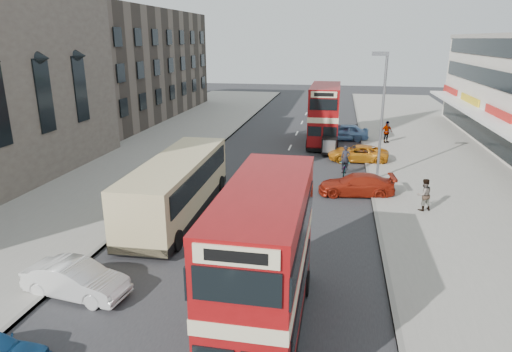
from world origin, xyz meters
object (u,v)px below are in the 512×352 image
Objects in this scene: car_right_a at (356,185)px; car_right_b at (358,153)px; street_lamp at (382,107)px; car_right_c at (343,132)px; car_left_front at (76,279)px; coach at (177,185)px; cyclist at (345,165)px; pedestrian_near at (424,194)px; pedestrian_far at (387,132)px; bus_second at (325,114)px; bus_main at (265,262)px.

car_right_b is (0.34, 7.72, -0.02)m from car_right_a.
street_lamp is 1.83× the size of car_right_c.
car_left_front is 16.38m from car_right_a.
cyclist is (8.62, 8.81, -0.98)m from coach.
street_lamp is at bearing 151.40° from car_right_a.
car_right_a is 4.07m from pedestrian_near.
car_left_front is 29.85m from pedestrian_far.
car_right_b is at bearing -19.45° from car_left_front.
car_right_c is at bearing -134.88° from bus_second.
coach is 2.40× the size of car_right_a.
car_right_a is 7.72m from car_right_b.
pedestrian_near is (2.03, -5.38, -3.76)m from street_lamp.
bus_main is 4.83× the size of pedestrian_near.
car_left_front is 29.36m from car_right_c.
pedestrian_far reaches higher than car_right_c.
car_left_front is 17.25m from pedestrian_near.
bus_main is 1.92× the size of car_right_a.
car_right_b is at bearing 116.58° from bus_second.
coach is at bearing -35.59° from car_right_b.
street_lamp is 4.64m from cyclist.
car_right_a is at bearing -76.77° from cyclist.
pedestrian_far reaches higher than car_right_a.
bus_main reaches higher than pedestrian_near.
street_lamp reaches higher than pedestrian_far.
pedestrian_far is (12.20, 18.80, -0.55)m from coach.
coach is at bearing -67.75° from car_right_a.
pedestrian_near is 0.92× the size of pedestrian_far.
bus_main is at bearing -94.11° from cyclist.
street_lamp is at bearing 110.64° from bus_second.
car_right_a is at bearing -103.04° from bus_main.
bus_second is at bearing 105.15° from cyclist.
car_right_b is at bearing -98.00° from pedestrian_near.
coach is (-6.04, 8.81, -0.81)m from bus_main.
car_right_c is (-2.09, 11.79, -4.03)m from street_lamp.
street_lamp is at bearing -17.87° from cyclist.
car_right_b is (10.53, 20.54, -0.02)m from car_left_front.
bus_second is at bearing 110.60° from street_lamp.
pedestrian_near is at bearing -69.30° from street_lamp.
car_left_front is at bearing -6.44° from bus_main.
car_right_a is (3.21, 13.64, -1.81)m from bus_main.
car_right_c is 17.66m from pedestrian_near.
car_right_a is at bearing 26.23° from coach.
cyclist is at bearing 44.31° from coach.
pedestrian_near reaches higher than car_right_b.
pedestrian_far is (6.16, 27.61, -1.35)m from bus_main.
car_right_c is at bearing 131.54° from pedestrian_far.
car_right_c is at bearing 94.67° from cyclist.
bus_second is at bearing -91.47° from bus_main.
car_left_front is at bearing -115.40° from cyclist.
street_lamp is at bearing 35.68° from coach.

